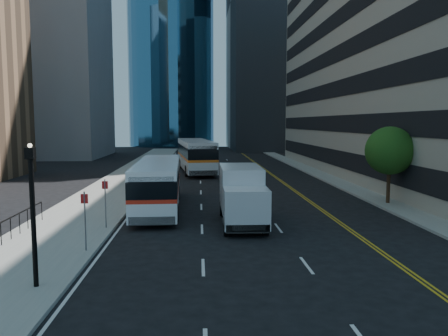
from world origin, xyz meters
The scene contains 10 objects.
ground centered at (0.00, 0.00, 0.00)m, with size 160.00×160.00×0.00m, color black.
sidewalk_west centered at (-10.50, 25.00, 0.07)m, with size 5.00×90.00×0.15m, color gray.
sidewalk_east centered at (9.00, 25.00, 0.07)m, with size 2.00×90.00×0.15m, color gray.
office_tower_north centered at (18.00, 72.00, 30.00)m, with size 30.00×28.00×60.00m, color gray.
midrise_west centered at (-28.00, 52.00, 17.50)m, with size 18.00×18.00×35.00m, color gray.
street_tree centered at (9.00, 8.00, 3.64)m, with size 3.20×3.20×5.10m.
lamp_post centered at (-9.00, -6.00, 2.72)m, with size 0.28×0.28×4.56m.
bus_front centered at (-6.22, 7.51, 1.66)m, with size 2.95×11.87×3.04m.
bus_rear centered at (-4.00, 28.55, 1.93)m, with size 4.56×13.97×3.54m.
box_truck centered at (-1.32, 3.14, 1.62)m, with size 2.26×6.42×3.06m.
Camera 1 is at (-3.64, -20.18, 5.50)m, focal length 35.00 mm.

